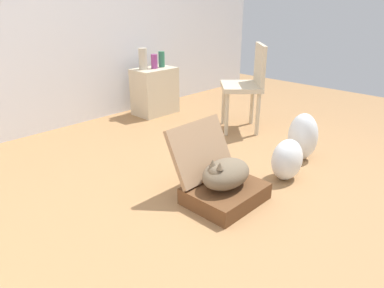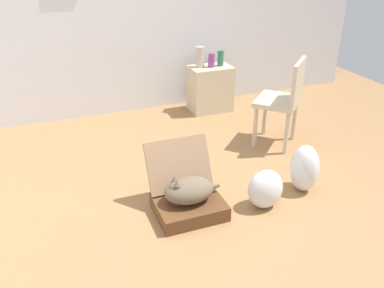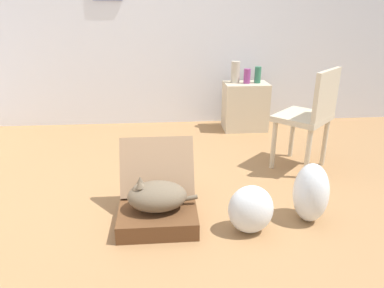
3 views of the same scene
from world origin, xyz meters
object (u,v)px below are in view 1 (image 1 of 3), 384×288
(cat, at_px, (225,174))
(vase_tall, at_px, (143,59))
(side_table, at_px, (155,91))
(vase_round, at_px, (154,61))
(vase_short, at_px, (162,59))
(suitcase_base, at_px, (225,194))
(chair, at_px, (248,83))
(plastic_bag_clear, at_px, (303,137))
(plastic_bag_white, at_px, (287,160))

(cat, distance_m, vase_tall, 2.32)
(side_table, xyz_separation_m, vase_round, (0.00, -0.01, 0.38))
(vase_round, bearing_deg, vase_short, 4.83)
(vase_short, bearing_deg, vase_round, -175.17)
(vase_tall, relative_size, vase_round, 1.47)
(suitcase_base, relative_size, vase_short, 2.79)
(vase_short, distance_m, chair, 1.22)
(cat, height_order, chair, chair)
(plastic_bag_clear, bearing_deg, plastic_bag_white, -166.87)
(chair, bearing_deg, side_table, -119.90)
(cat, height_order, vase_round, vase_round)
(plastic_bag_clear, distance_m, vase_short, 2.11)
(chair, bearing_deg, vase_round, -119.76)
(vase_tall, relative_size, chair, 0.27)
(side_table, distance_m, vase_short, 0.41)
(plastic_bag_clear, relative_size, chair, 0.46)
(suitcase_base, bearing_deg, chair, 30.94)
(plastic_bag_white, height_order, vase_short, vase_short)
(cat, distance_m, vase_round, 2.32)
(cat, bearing_deg, suitcase_base, -2.99)
(cat, height_order, vase_tall, vase_tall)
(vase_short, bearing_deg, plastic_bag_white, -104.88)
(suitcase_base, relative_size, cat, 1.11)
(suitcase_base, height_order, vase_short, vase_short)
(plastic_bag_clear, xyz_separation_m, vase_short, (0.12, 2.05, 0.46))
(suitcase_base, relative_size, plastic_bag_white, 1.58)
(plastic_bag_clear, xyz_separation_m, vase_round, (-0.01, 2.04, 0.45))
(vase_round, relative_size, chair, 0.18)
(side_table, xyz_separation_m, vase_tall, (-0.13, 0.04, 0.42))
(vase_round, bearing_deg, cat, -117.96)
(vase_short, height_order, vase_round, vase_short)
(vase_short, relative_size, vase_round, 1.12)
(cat, distance_m, vase_short, 2.40)
(cat, relative_size, plastic_bag_clear, 1.12)
(cat, xyz_separation_m, vase_tall, (0.94, 2.07, 0.48))
(suitcase_base, bearing_deg, vase_tall, 65.76)
(vase_tall, xyz_separation_m, vase_round, (0.13, -0.05, -0.04))
(plastic_bag_clear, distance_m, vase_round, 2.09)
(vase_tall, height_order, vase_short, vase_tall)
(suitcase_base, distance_m, side_table, 2.30)
(plastic_bag_clear, relative_size, side_table, 0.75)
(plastic_bag_white, distance_m, side_table, 2.21)
(plastic_bag_clear, height_order, chair, chair)
(cat, distance_m, plastic_bag_clear, 1.08)
(cat, height_order, plastic_bag_clear, plastic_bag_clear)
(plastic_bag_clear, distance_m, vase_tall, 2.16)
(side_table, bearing_deg, plastic_bag_clear, -89.78)
(cat, bearing_deg, plastic_bag_white, -12.10)
(vase_short, bearing_deg, side_table, 179.92)
(cat, bearing_deg, plastic_bag_clear, -1.57)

